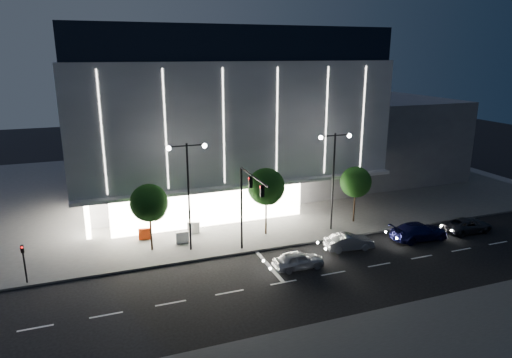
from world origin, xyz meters
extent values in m
plane|color=black|center=(0.00, 0.00, 0.00)|extent=(160.00, 160.00, 0.00)
cube|color=#474747|center=(5.00, 24.00, 0.07)|extent=(70.00, 40.00, 0.15)
cube|color=#4C4C51|center=(3.00, 24.00, 2.00)|extent=(28.00, 21.00, 4.00)
cube|color=gray|center=(3.00, 22.00, 9.50)|extent=(30.00, 25.00, 11.00)
cube|color=black|center=(3.00, 22.00, 16.50)|extent=(29.40, 24.50, 3.00)
cube|color=white|center=(0.00, 10.70, 2.00)|extent=(18.00, 0.40, 3.60)
cube|color=white|center=(-10.80, 16.00, 2.00)|extent=(0.40, 10.00, 3.60)
cube|color=gray|center=(3.00, 9.70, 4.10)|extent=(30.00, 2.00, 0.30)
cube|color=white|center=(3.00, 9.48, 9.50)|extent=(24.00, 0.06, 10.00)
cube|color=#4C4C51|center=(26.00, 24.00, 5.00)|extent=(16.00, 20.00, 10.00)
cylinder|color=black|center=(1.00, 4.80, 3.50)|extent=(0.18, 0.18, 7.00)
cylinder|color=black|center=(1.00, 1.90, 7.00)|extent=(0.14, 5.80, 0.14)
cube|color=black|center=(1.00, 2.60, 6.40)|extent=(0.28, 0.18, 0.85)
cube|color=black|center=(1.00, 0.20, 6.40)|extent=(0.28, 0.18, 0.85)
sphere|color=#FF0C0C|center=(0.88, 2.60, 6.70)|extent=(0.14, 0.14, 0.14)
cylinder|color=black|center=(-3.00, 6.00, 4.50)|extent=(0.16, 0.16, 9.00)
cylinder|color=black|center=(-3.70, 6.00, 8.80)|extent=(1.40, 0.10, 0.10)
cylinder|color=black|center=(-2.30, 6.00, 8.80)|extent=(1.40, 0.10, 0.10)
sphere|color=white|center=(-4.40, 6.00, 8.70)|extent=(0.36, 0.36, 0.36)
sphere|color=white|center=(-1.60, 6.00, 8.70)|extent=(0.36, 0.36, 0.36)
cylinder|color=black|center=(10.00, 6.00, 4.50)|extent=(0.16, 0.16, 9.00)
cylinder|color=black|center=(9.30, 6.00, 8.80)|extent=(1.40, 0.10, 0.10)
cylinder|color=black|center=(10.70, 6.00, 8.80)|extent=(1.40, 0.10, 0.10)
sphere|color=white|center=(8.60, 6.00, 8.70)|extent=(0.36, 0.36, 0.36)
sphere|color=white|center=(11.40, 6.00, 8.70)|extent=(0.36, 0.36, 0.36)
cylinder|color=black|center=(-15.00, 4.50, 1.50)|extent=(0.12, 0.12, 3.00)
cube|color=black|center=(-15.00, 4.50, 2.70)|extent=(0.22, 0.16, 0.55)
sphere|color=#FF0C0C|center=(-15.00, 4.39, 2.85)|extent=(0.10, 0.10, 0.10)
cylinder|color=black|center=(-6.00, 7.00, 1.89)|extent=(0.16, 0.16, 3.78)
sphere|color=black|center=(-6.00, 7.00, 4.21)|extent=(3.02, 3.02, 3.02)
sphere|color=black|center=(-5.70, 7.20, 3.67)|extent=(2.16, 2.16, 2.16)
sphere|color=black|center=(-6.25, 6.85, 3.89)|extent=(1.94, 1.94, 1.94)
cylinder|color=black|center=(4.00, 7.00, 2.03)|extent=(0.16, 0.16, 4.06)
sphere|color=black|center=(4.00, 7.00, 4.52)|extent=(3.25, 3.25, 3.25)
sphere|color=black|center=(4.30, 7.20, 3.94)|extent=(2.32, 2.32, 2.32)
sphere|color=black|center=(3.75, 6.85, 4.18)|extent=(2.09, 2.09, 2.09)
cylinder|color=black|center=(13.00, 7.00, 1.82)|extent=(0.16, 0.16, 3.64)
sphere|color=black|center=(13.00, 7.00, 4.06)|extent=(2.91, 2.91, 2.91)
sphere|color=black|center=(13.30, 7.20, 3.54)|extent=(2.08, 2.08, 2.08)
sphere|color=black|center=(12.75, 6.85, 3.74)|extent=(1.87, 1.87, 1.87)
imported|color=#B5B7BD|center=(3.93, 0.17, 0.67)|extent=(3.93, 1.60, 1.33)
imported|color=#B3B4BB|center=(9.32, 1.81, 0.67)|extent=(4.17, 1.80, 1.34)
imported|color=#14154E|center=(16.12, 1.52, 0.76)|extent=(5.24, 2.21, 1.51)
imported|color=#34343A|center=(21.47, 1.45, 0.63)|extent=(4.62, 2.26, 1.27)
cube|color=red|center=(-6.23, 9.42, 0.65)|extent=(1.12, 0.40, 1.00)
cube|color=silver|center=(-1.98, 9.43, 0.65)|extent=(1.11, 0.66, 1.00)
cube|color=white|center=(-3.39, 7.55, 0.65)|extent=(1.11, 0.28, 1.00)
camera|label=1|loc=(-9.94, -28.15, 15.70)|focal=32.00mm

